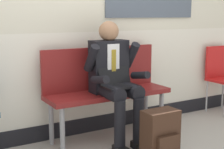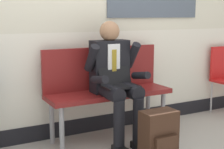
# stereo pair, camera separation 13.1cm
# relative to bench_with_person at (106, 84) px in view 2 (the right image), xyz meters

# --- Properties ---
(station_wall) EXTENTS (6.87, 0.17, 2.64)m
(station_wall) POSITION_rel_bench_with_person_xyz_m (-0.14, 0.27, 0.73)
(station_wall) COLOR beige
(station_wall) RESTS_ON ground
(bench_with_person) EXTENTS (1.37, 0.42, 0.99)m
(bench_with_person) POSITION_rel_bench_with_person_xyz_m (0.00, 0.00, 0.00)
(bench_with_person) COLOR maroon
(bench_with_person) RESTS_ON ground
(person_seated) EXTENTS (0.57, 0.70, 1.28)m
(person_seated) POSITION_rel_bench_with_person_xyz_m (0.00, -0.21, 0.10)
(person_seated) COLOR black
(person_seated) RESTS_ON ground
(backpack) EXTENTS (0.32, 0.23, 0.50)m
(backpack) POSITION_rel_bench_with_person_xyz_m (0.08, -0.87, -0.35)
(backpack) COLOR #331E14
(backpack) RESTS_ON ground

